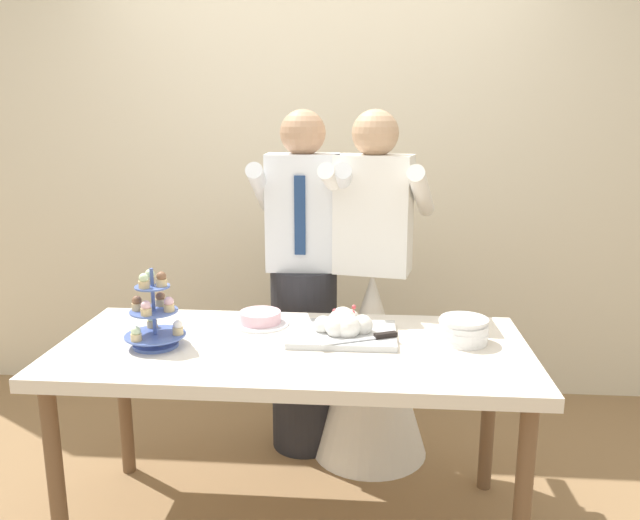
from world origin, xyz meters
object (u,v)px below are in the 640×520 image
(plate_stack, at_px, (464,330))
(round_cake, at_px, (260,319))
(person_groom, at_px, (304,303))
(cupcake_stand, at_px, (154,316))
(dessert_table, at_px, (293,363))
(main_cake_tray, at_px, (344,327))
(person_bride, at_px, (371,340))

(plate_stack, xyz_separation_m, round_cake, (-0.82, 0.15, -0.02))
(person_groom, bearing_deg, cupcake_stand, -125.15)
(dessert_table, xyz_separation_m, main_cake_tray, (0.19, 0.09, 0.12))
(plate_stack, relative_size, round_cake, 0.79)
(dessert_table, height_order, person_groom, person_groom)
(dessert_table, height_order, round_cake, round_cake)
(cupcake_stand, distance_m, round_cake, 0.46)
(dessert_table, relative_size, person_groom, 1.08)
(dessert_table, distance_m, round_cake, 0.29)
(plate_stack, bearing_deg, dessert_table, -173.27)
(round_cake, xyz_separation_m, person_groom, (0.14, 0.42, -0.05))
(person_groom, bearing_deg, plate_stack, -39.59)
(plate_stack, distance_m, person_bride, 0.67)
(round_cake, bearing_deg, cupcake_stand, -141.32)
(cupcake_stand, relative_size, round_cake, 1.27)
(round_cake, relative_size, person_bride, 0.14)
(cupcake_stand, bearing_deg, main_cake_tray, 12.16)
(main_cake_tray, bearing_deg, dessert_table, -153.89)
(main_cake_tray, relative_size, person_bride, 0.26)
(person_groom, relative_size, person_bride, 1.00)
(main_cake_tray, bearing_deg, person_groom, 111.59)
(cupcake_stand, height_order, person_bride, person_bride)
(cupcake_stand, height_order, main_cake_tray, cupcake_stand)
(main_cake_tray, height_order, person_groom, person_groom)
(cupcake_stand, xyz_separation_m, person_bride, (0.82, 0.65, -0.31))
(dessert_table, bearing_deg, round_cake, 126.12)
(dessert_table, distance_m, cupcake_stand, 0.55)
(cupcake_stand, height_order, person_groom, person_groom)
(round_cake, relative_size, person_groom, 0.14)
(person_bride, bearing_deg, dessert_table, -117.17)
(cupcake_stand, bearing_deg, person_bride, 38.51)
(dessert_table, height_order, person_bride, person_bride)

